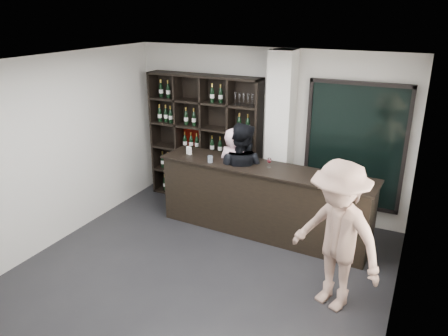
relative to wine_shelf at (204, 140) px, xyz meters
The scene contains 12 objects.
floor 3.06m from the wine_shelf, 65.85° to the right, with size 5.00×5.50×0.01m, color black.
wine_shelf is the anchor object (origin of this frame).
structural_column 1.52m from the wine_shelf, ahead, with size 0.40×0.40×2.90m, color silver.
glass_panel 2.71m from the wine_shelf, ahead, with size 1.60×0.08×2.10m.
tasting_counter 1.82m from the wine_shelf, 28.52° to the right, with size 3.51×0.72×1.16m.
taster_pink 1.23m from the wine_shelf, 37.17° to the right, with size 0.63×0.41×1.72m, color silver.
taster_black 1.30m from the wine_shelf, 34.25° to the right, with size 0.88×0.68×1.81m, color black.
customer 3.66m from the wine_shelf, 36.34° to the right, with size 1.23×0.71×1.91m, color #997667.
wine_glass 1.76m from the wine_shelf, 26.59° to the right, with size 0.07×0.07×0.18m, color white, non-canonical shape.
spit_cup 1.17m from the wine_shelf, 57.28° to the right, with size 0.08×0.08×0.11m, color #9CACC1.
napkin_stack 2.52m from the wine_shelf, 17.61° to the right, with size 0.12×0.12×0.02m, color white.
card_stand 0.78m from the wine_shelf, 81.71° to the right, with size 0.09×0.04×0.13m, color white.
Camera 1 is at (2.57, -4.32, 3.53)m, focal length 35.00 mm.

